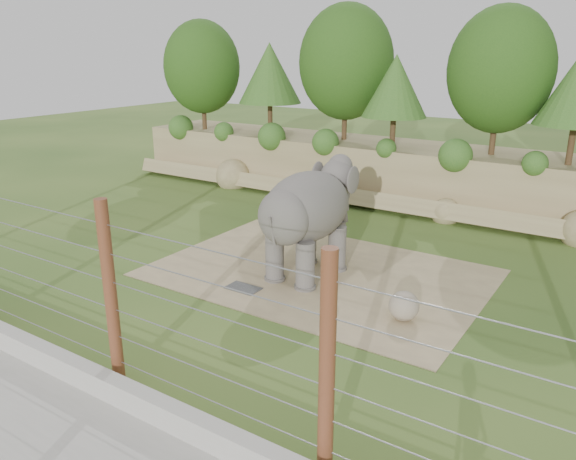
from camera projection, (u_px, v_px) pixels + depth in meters
The scene contains 9 objects.
ground at pixel (248, 304), 15.47m from camera, with size 90.00×90.00×0.00m, color #365A21.
back_embankment at pixel (436, 115), 24.00m from camera, with size 30.00×5.52×8.77m.
dirt_patch at pixel (319, 273), 17.59m from camera, with size 10.00×7.00×0.02m, color #9E8965.
drain_grate at pixel (243, 288), 16.40m from camera, with size 1.00×0.60×0.03m, color #262628.
elephant at pixel (307, 223), 16.91m from camera, with size 1.80×4.21×3.41m, color #5E5854, non-canonical shape.
stone_ball at pixel (404, 306), 14.41m from camera, with size 0.79×0.79×0.79m, color gray.
retaining_wall at pixel (99, 382), 11.42m from camera, with size 26.00×0.35×0.50m, color #B0AEA4.
walkway at pixel (8, 448), 9.91m from camera, with size 26.00×4.00×0.01m, color #B0AEA4.
barrier_fence at pixel (111, 295), 11.28m from camera, with size 20.26×0.26×4.00m.
Camera 1 is at (8.66, -11.15, 6.74)m, focal length 35.00 mm.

